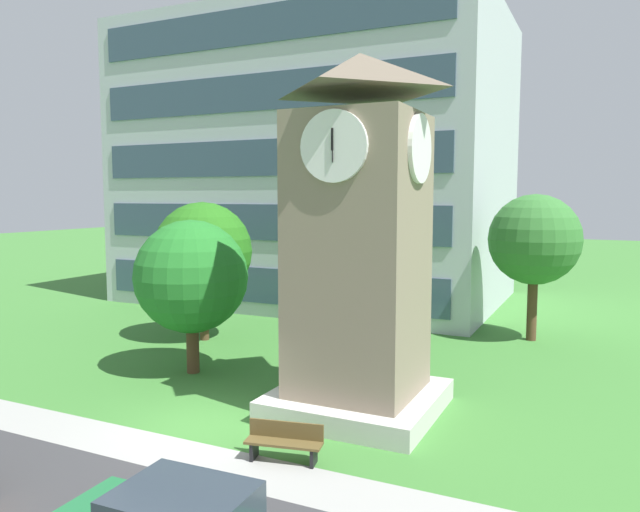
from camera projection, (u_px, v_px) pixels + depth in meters
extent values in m
plane|color=#3D7A33|center=(201.00, 425.00, 16.03)|extent=(160.00, 160.00, 0.00)
cube|color=#9E9E99|center=(157.00, 450.00, 14.47)|extent=(120.00, 1.60, 0.01)
cube|color=#B7BCC6|center=(319.00, 164.00, 35.79)|extent=(21.03, 13.45, 16.00)
cube|color=#384C60|center=(261.00, 285.00, 30.35)|extent=(19.35, 0.10, 1.80)
cube|color=#384C60|center=(260.00, 222.00, 30.03)|extent=(19.35, 0.10, 1.80)
cube|color=#384C60|center=(260.00, 158.00, 29.71)|extent=(19.35, 0.10, 1.80)
cube|color=#384C60|center=(259.00, 92.00, 29.39)|extent=(19.35, 0.10, 1.80)
cube|color=#384C60|center=(258.00, 24.00, 29.07)|extent=(19.35, 0.10, 1.80)
cube|color=gray|center=(359.00, 266.00, 16.74)|extent=(3.30, 3.30, 8.35)
cube|color=beige|center=(358.00, 400.00, 17.13)|extent=(4.45, 4.45, 0.60)
pyramid|color=#6A5D4D|center=(360.00, 73.00, 16.22)|extent=(3.63, 3.63, 1.07)
cylinder|color=white|center=(334.00, 146.00, 14.89)|extent=(1.81, 0.12, 1.81)
cylinder|color=white|center=(420.00, 149.00, 15.69)|extent=(0.12, 1.81, 1.81)
cube|color=black|center=(333.00, 139.00, 14.81)|extent=(0.05, 0.09, 0.54)
cube|color=black|center=(332.00, 146.00, 14.82)|extent=(0.05, 0.06, 0.82)
cube|color=brown|center=(283.00, 443.00, 13.80)|extent=(1.86, 0.83, 0.06)
cube|color=brown|center=(286.00, 430.00, 13.99)|extent=(1.77, 0.41, 0.40)
cube|color=black|center=(254.00, 449.00, 13.99)|extent=(0.17, 0.44, 0.45)
cube|color=black|center=(314.00, 456.00, 13.65)|extent=(0.17, 0.44, 0.45)
cylinder|color=#513823|center=(193.00, 344.00, 20.76)|extent=(0.44, 0.44, 2.01)
sphere|color=#237528|center=(191.00, 276.00, 20.52)|extent=(3.88, 3.88, 3.88)
cylinder|color=#513823|center=(532.00, 306.00, 25.38)|extent=(0.41, 0.41, 2.97)
sphere|color=#33712F|center=(534.00, 239.00, 25.10)|extent=(3.80, 3.80, 3.80)
cylinder|color=#513823|center=(204.00, 312.00, 25.49)|extent=(0.38, 0.38, 2.36)
sphere|color=#266C1A|center=(203.00, 251.00, 25.23)|extent=(4.13, 4.13, 4.13)
cube|color=#2D3842|center=(182.00, 510.00, 9.05)|extent=(2.07, 1.69, 0.60)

